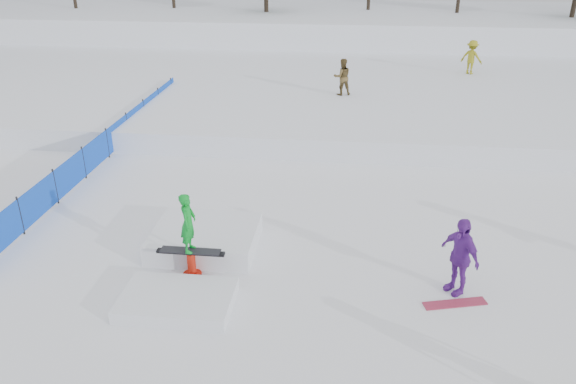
# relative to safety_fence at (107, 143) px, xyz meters

# --- Properties ---
(ground) EXTENTS (120.00, 120.00, 0.00)m
(ground) POSITION_rel_safety_fence_xyz_m (6.50, -6.60, -0.55)
(ground) COLOR white
(snow_berm) EXTENTS (60.00, 14.00, 2.40)m
(snow_berm) POSITION_rel_safety_fence_xyz_m (6.50, 23.40, 0.65)
(snow_berm) COLOR white
(snow_berm) RESTS_ON ground
(snow_midrise) EXTENTS (50.00, 18.00, 0.80)m
(snow_midrise) POSITION_rel_safety_fence_xyz_m (6.50, 9.40, -0.15)
(snow_midrise) COLOR white
(snow_midrise) RESTS_ON ground
(safety_fence) EXTENTS (0.05, 16.00, 1.10)m
(safety_fence) POSITION_rel_safety_fence_xyz_m (0.00, 0.00, 0.00)
(safety_fence) COLOR blue
(safety_fence) RESTS_ON ground
(walker_olive) EXTENTS (0.91, 0.80, 1.60)m
(walker_olive) POSITION_rel_safety_fence_xyz_m (8.14, 6.59, 1.05)
(walker_olive) COLOR brown
(walker_olive) RESTS_ON snow_midrise
(walker_ygreen) EXTENTS (1.25, 1.09, 1.68)m
(walker_ygreen) POSITION_rel_safety_fence_xyz_m (14.53, 11.43, 1.09)
(walker_ygreen) COLOR olive
(walker_ygreen) RESTS_ON snow_midrise
(spectator_purple) EXTENTS (0.98, 1.13, 1.83)m
(spectator_purple) POSITION_rel_safety_fence_xyz_m (11.07, -7.09, 0.36)
(spectator_purple) COLOR #6F29A0
(spectator_purple) RESTS_ON ground
(loose_board_red) EXTENTS (1.42, 0.64, 0.03)m
(loose_board_red) POSITION_rel_safety_fence_xyz_m (11.00, -7.61, -0.54)
(loose_board_red) COLOR maroon
(loose_board_red) RESTS_ON ground
(jib_rail_feature) EXTENTS (2.60, 4.40, 2.11)m
(jib_rail_feature) POSITION_rel_safety_fence_xyz_m (5.02, -6.57, -0.25)
(jib_rail_feature) COLOR white
(jib_rail_feature) RESTS_ON ground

